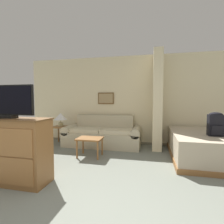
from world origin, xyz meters
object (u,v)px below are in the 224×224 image
bed (207,146)px  coffee_table (90,141)px  table_lamp (61,117)px  tv (7,102)px  backpack (216,124)px  tv_dresser (9,150)px  couch (102,135)px

bed → coffee_table: bearing=-171.2°
coffee_table → bed: bed is taller
table_lamp → bed: 3.90m
tv → backpack: size_ratio=1.90×
coffee_table → backpack: backpack is taller
backpack → bed: bearing=99.8°
bed → tv_dresser: bearing=-151.4°
table_lamp → tv_dresser: tv_dresser is taller
coffee_table → bed: size_ratio=0.29×
backpack → tv: bearing=-155.8°
tv → backpack: tv is taller
tv_dresser → tv: tv is taller
table_lamp → tv: 2.48m
tv_dresser → bed: 3.89m
tv_dresser → backpack: bearing=24.2°
tv → tv_dresser: bearing=-90.0°
coffee_table → bed: bearing=8.8°
bed → backpack: bearing=-80.2°
couch → coffee_table: 1.00m
table_lamp → bed: (3.83, -0.53, -0.51)m
tv → bed: bearing=28.6°
couch → tv: 2.78m
couch → bed: size_ratio=1.11×
couch → bed: couch is taller
couch → coffee_table: size_ratio=3.83×
tv_dresser → bed: bearing=28.6°
couch → tv: tv is taller
couch → backpack: 2.82m
table_lamp → tv: bearing=-79.9°
coffee_table → bed: 2.62m
tv_dresser → couch: bearing=71.1°
coffee_table → tv_dresser: (-0.82, -1.46, 0.14)m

